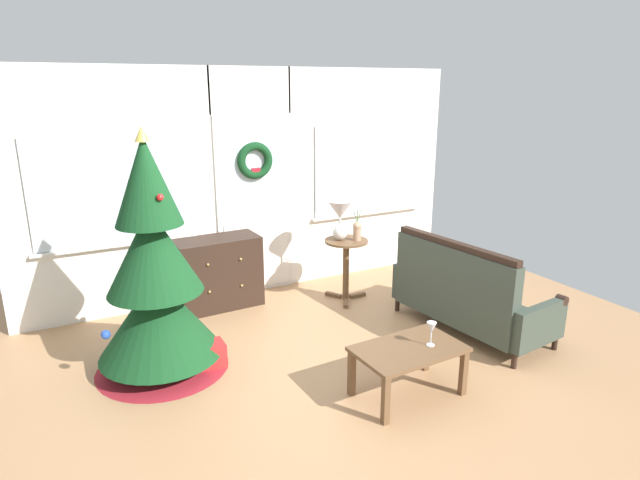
{
  "coord_description": "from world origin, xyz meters",
  "views": [
    {
      "loc": [
        -2.14,
        -3.57,
        2.37
      ],
      "look_at": [
        0.05,
        0.55,
        1.0
      ],
      "focal_mm": 30.01,
      "sensor_mm": 36.0,
      "label": 1
    }
  ],
  "objects_px": {
    "flower_vase": "(357,230)",
    "gift_box": "(211,355)",
    "side_table": "(346,258)",
    "coffee_table": "(409,354)",
    "wine_glass": "(431,329)",
    "christmas_tree": "(156,284)",
    "table_lamp": "(340,215)",
    "settee_sofa": "(465,296)",
    "dresser_cabinet": "(218,273)"
  },
  "relations": [
    {
      "from": "dresser_cabinet",
      "to": "gift_box",
      "type": "xyz_separation_m",
      "value": [
        -0.47,
        -1.25,
        -0.28
      ]
    },
    {
      "from": "christmas_tree",
      "to": "dresser_cabinet",
      "type": "bearing_deg",
      "value": 51.28
    },
    {
      "from": "dresser_cabinet",
      "to": "flower_vase",
      "type": "bearing_deg",
      "value": -21.18
    },
    {
      "from": "table_lamp",
      "to": "flower_vase",
      "type": "relative_size",
      "value": 1.26
    },
    {
      "from": "dresser_cabinet",
      "to": "christmas_tree",
      "type": "bearing_deg",
      "value": -128.72
    },
    {
      "from": "christmas_tree",
      "to": "gift_box",
      "type": "relative_size",
      "value": 9.16
    },
    {
      "from": "gift_box",
      "to": "coffee_table",
      "type": "bearing_deg",
      "value": -42.72
    },
    {
      "from": "settee_sofa",
      "to": "gift_box",
      "type": "height_order",
      "value": "settee_sofa"
    },
    {
      "from": "christmas_tree",
      "to": "coffee_table",
      "type": "xyz_separation_m",
      "value": [
        1.62,
        -1.33,
        -0.43
      ]
    },
    {
      "from": "christmas_tree",
      "to": "wine_glass",
      "type": "xyz_separation_m",
      "value": [
        1.78,
        -1.38,
        -0.22
      ]
    },
    {
      "from": "dresser_cabinet",
      "to": "wine_glass",
      "type": "height_order",
      "value": "dresser_cabinet"
    },
    {
      "from": "christmas_tree",
      "to": "gift_box",
      "type": "bearing_deg",
      "value": -26.5
    },
    {
      "from": "christmas_tree",
      "to": "flower_vase",
      "type": "height_order",
      "value": "christmas_tree"
    },
    {
      "from": "side_table",
      "to": "dresser_cabinet",
      "type": "bearing_deg",
      "value": 159.62
    },
    {
      "from": "christmas_tree",
      "to": "flower_vase",
      "type": "distance_m",
      "value": 2.33
    },
    {
      "from": "gift_box",
      "to": "dresser_cabinet",
      "type": "bearing_deg",
      "value": 69.28
    },
    {
      "from": "side_table",
      "to": "wine_glass",
      "type": "distance_m",
      "value": 1.99
    },
    {
      "from": "gift_box",
      "to": "table_lamp",
      "type": "bearing_deg",
      "value": 24.68
    },
    {
      "from": "table_lamp",
      "to": "gift_box",
      "type": "relative_size",
      "value": 1.96
    },
    {
      "from": "settee_sofa",
      "to": "christmas_tree",
      "type": "bearing_deg",
      "value": 166.34
    },
    {
      "from": "dresser_cabinet",
      "to": "flower_vase",
      "type": "relative_size",
      "value": 2.61
    },
    {
      "from": "settee_sofa",
      "to": "side_table",
      "type": "distance_m",
      "value": 1.39
    },
    {
      "from": "side_table",
      "to": "wine_glass",
      "type": "bearing_deg",
      "value": -101.31
    },
    {
      "from": "dresser_cabinet",
      "to": "wine_glass",
      "type": "relative_size",
      "value": 4.69
    },
    {
      "from": "christmas_tree",
      "to": "settee_sofa",
      "type": "xyz_separation_m",
      "value": [
        2.79,
        -0.68,
        -0.4
      ]
    },
    {
      "from": "settee_sofa",
      "to": "table_lamp",
      "type": "distance_m",
      "value": 1.58
    },
    {
      "from": "dresser_cabinet",
      "to": "side_table",
      "type": "bearing_deg",
      "value": -20.38
    },
    {
      "from": "wine_glass",
      "to": "gift_box",
      "type": "bearing_deg",
      "value": 139.7
    },
    {
      "from": "christmas_tree",
      "to": "side_table",
      "type": "height_order",
      "value": "christmas_tree"
    },
    {
      "from": "table_lamp",
      "to": "gift_box",
      "type": "height_order",
      "value": "table_lamp"
    },
    {
      "from": "table_lamp",
      "to": "flower_vase",
      "type": "distance_m",
      "value": 0.25
    },
    {
      "from": "side_table",
      "to": "wine_glass",
      "type": "xyz_separation_m",
      "value": [
        -0.39,
        -1.95,
        0.05
      ]
    },
    {
      "from": "dresser_cabinet",
      "to": "gift_box",
      "type": "bearing_deg",
      "value": -110.72
    },
    {
      "from": "flower_vase",
      "to": "gift_box",
      "type": "height_order",
      "value": "flower_vase"
    },
    {
      "from": "side_table",
      "to": "coffee_table",
      "type": "distance_m",
      "value": 1.99
    },
    {
      "from": "coffee_table",
      "to": "wine_glass",
      "type": "bearing_deg",
      "value": -16.61
    },
    {
      "from": "side_table",
      "to": "table_lamp",
      "type": "height_order",
      "value": "table_lamp"
    },
    {
      "from": "table_lamp",
      "to": "flower_vase",
      "type": "bearing_deg",
      "value": -32.01
    },
    {
      "from": "dresser_cabinet",
      "to": "settee_sofa",
      "type": "relative_size",
      "value": 0.55
    },
    {
      "from": "dresser_cabinet",
      "to": "side_table",
      "type": "distance_m",
      "value": 1.42
    },
    {
      "from": "christmas_tree",
      "to": "table_lamp",
      "type": "height_order",
      "value": "christmas_tree"
    },
    {
      "from": "christmas_tree",
      "to": "gift_box",
      "type": "xyz_separation_m",
      "value": [
        0.38,
        -0.19,
        -0.66
      ]
    },
    {
      "from": "side_table",
      "to": "flower_vase",
      "type": "relative_size",
      "value": 2.02
    },
    {
      "from": "side_table",
      "to": "gift_box",
      "type": "height_order",
      "value": "side_table"
    },
    {
      "from": "flower_vase",
      "to": "dresser_cabinet",
      "type": "bearing_deg",
      "value": 158.82
    },
    {
      "from": "dresser_cabinet",
      "to": "wine_glass",
      "type": "distance_m",
      "value": 2.62
    },
    {
      "from": "dresser_cabinet",
      "to": "table_lamp",
      "type": "distance_m",
      "value": 1.47
    },
    {
      "from": "christmas_tree",
      "to": "side_table",
      "type": "distance_m",
      "value": 2.27
    },
    {
      "from": "coffee_table",
      "to": "flower_vase",
      "type": "bearing_deg",
      "value": 70.29
    },
    {
      "from": "dresser_cabinet",
      "to": "settee_sofa",
      "type": "distance_m",
      "value": 2.6
    }
  ]
}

